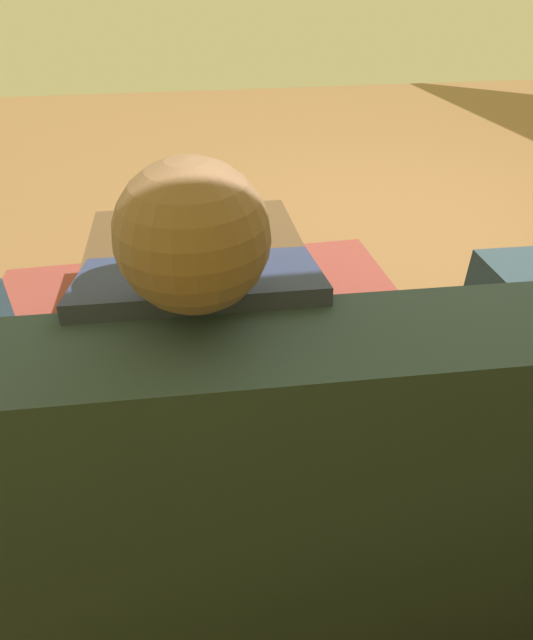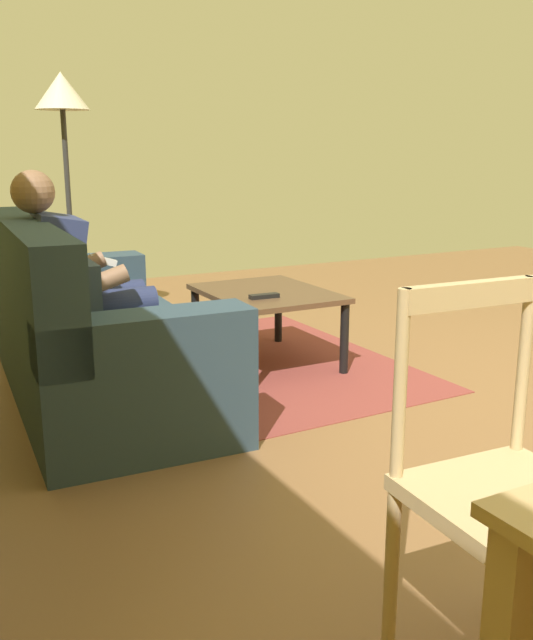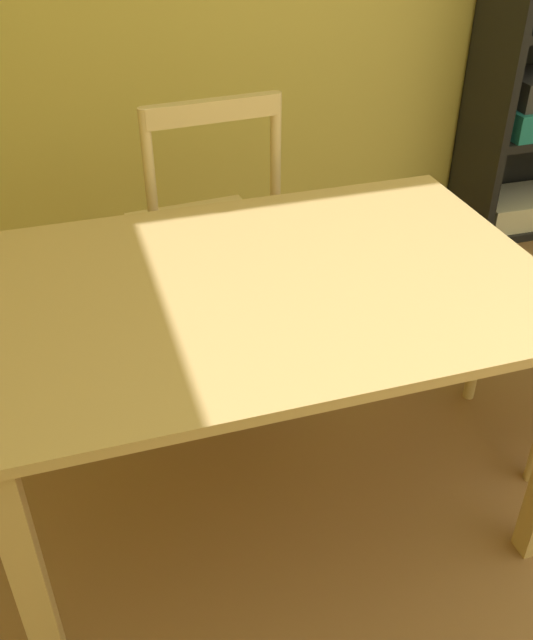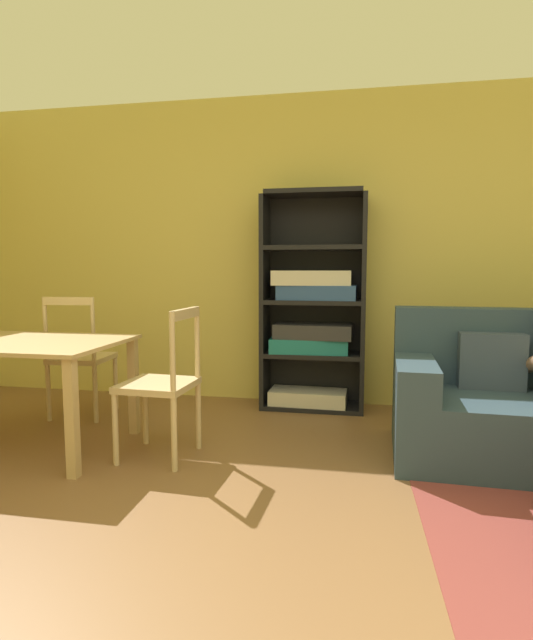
{
  "view_description": "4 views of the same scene",
  "coord_description": "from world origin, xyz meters",
  "views": [
    {
      "loc": [
        1.48,
        2.76,
        1.34
      ],
      "look_at": [
        1.33,
        1.89,
        0.71
      ],
      "focal_mm": 28.01,
      "sensor_mm": 36.0,
      "label": 1
    },
    {
      "loc": [
        -2.09,
        2.76,
        1.24
      ],
      "look_at": [
        1.46,
        0.88,
        0.26
      ],
      "focal_mm": 39.36,
      "sensor_mm": 36.0,
      "label": 2
    },
    {
      "loc": [
        -2.44,
        0.25,
        1.56
      ],
      "look_at": [
        -2.02,
        1.58,
        0.6
      ],
      "focal_mm": 39.69,
      "sensor_mm": 36.0,
      "label": 3
    },
    {
      "loc": [
        0.15,
        -1.27,
        1.18
      ],
      "look_at": [
        -0.35,
        1.38,
        0.9
      ],
      "focal_mm": 27.89,
      "sensor_mm": 36.0,
      "label": 4
    }
  ],
  "objects": [
    {
      "name": "dining_table",
      "position": [
        -2.02,
        1.58,
        0.61
      ],
      "size": [
        1.31,
        0.88,
        0.71
      ],
      "color": "tan",
      "rests_on": "ground_plane"
    },
    {
      "name": "dining_chair_near_wall",
      "position": [
        -2.02,
        2.29,
        0.47
      ],
      "size": [
        0.45,
        0.45,
        0.97
      ],
      "color": "#D1B27F",
      "rests_on": "ground_plane"
    }
  ]
}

